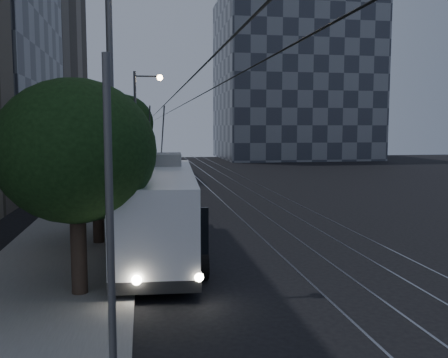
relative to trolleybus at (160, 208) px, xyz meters
The scene contains 20 objects.
ground 4.43m from the trolleybus, ahead, with size 120.00×120.00×0.00m, color black.
sidewalk 20.15m from the trolleybus, 99.74° to the left, with size 5.00×90.00×0.15m, color gray.
tram_rails 20.94m from the trolleybus, 71.57° to the left, with size 4.52×90.00×0.02m.
overhead_wires 19.90m from the trolleybus, 92.53° to the left, with size 2.23×90.00×6.00m.
building_tan_far 47.09m from the trolleybus, 109.62° to the left, with size 14.40×22.40×34.80m.
building_distant_right 59.99m from the trolleybus, 68.04° to the left, with size 22.00×18.00×24.00m, color #373B46.
trolleybus is the anchor object (origin of this frame).
pickup_silver 12.80m from the trolleybus, 89.57° to the left, with size 2.99×6.47×1.80m, color #B4B7BC.
car_white_a 18.82m from the trolleybus, 90.61° to the left, with size 1.86×4.63×1.58m, color silver.
car_white_b 23.67m from the trolleybus, 87.46° to the left, with size 2.07×5.08×1.48m, color #B5B5BA.
car_white_c 28.82m from the trolleybus, 90.40° to the left, with size 1.53×4.40×1.45m, color silver.
car_white_d 33.33m from the trolleybus, 88.97° to the left, with size 1.64×4.09×1.39m, color silver.
tree_0 6.08m from the trolleybus, 115.51° to the right, with size 4.36×4.36×6.06m.
tree_1 3.62m from the trolleybus, 153.75° to the left, with size 4.42×4.42×6.11m.
tree_2 11.87m from the trolleybus, 103.90° to the left, with size 5.06×5.06×6.61m.
tree_3 18.66m from the trolleybus, 97.46° to the left, with size 3.93×3.93×5.94m.
tree_4 25.59m from the trolleybus, 95.43° to the left, with size 5.55×5.55×7.58m.
tree_5 34.20m from the trolleybus, 94.57° to the left, with size 4.80×4.80×6.66m.
streetlamp_near 5.75m from the trolleybus, 109.29° to the right, with size 2.52×0.44×10.48m.
streetlamp_far 19.59m from the trolleybus, 92.09° to the left, with size 2.18×0.44×8.87m.
Camera 1 is at (-4.72, -18.79, 4.75)m, focal length 40.00 mm.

